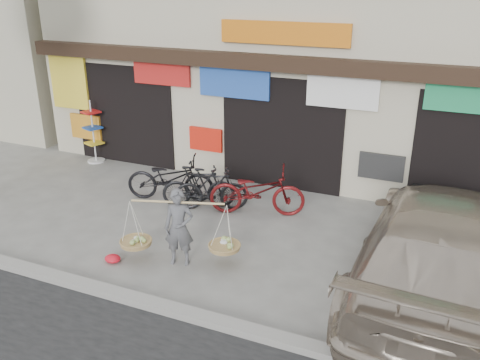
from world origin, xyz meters
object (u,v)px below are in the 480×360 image
at_px(street_vendor, 179,231).
at_px(suv, 442,248).
at_px(bike_3, 211,189).
at_px(bike_2, 257,191).
at_px(display_rack, 94,137).
at_px(bike_0, 170,178).
at_px(bike_1, 199,187).

height_order(street_vendor, suv, suv).
xyz_separation_m(street_vendor, suv, (4.33, 0.79, 0.20)).
xyz_separation_m(street_vendor, bike_3, (-0.49, 2.28, -0.16)).
xyz_separation_m(bike_2, display_rack, (-5.41, 1.36, 0.16)).
bearing_deg(bike_0, street_vendor, -163.14).
bearing_deg(display_rack, bike_3, -19.38).
height_order(bike_0, bike_2, bike_2).
height_order(bike_1, display_rack, display_rack).
distance_m(bike_0, bike_1, 0.80).
xyz_separation_m(bike_1, suv, (5.14, -1.48, 0.37)).
relative_size(bike_1, bike_3, 1.00).
bearing_deg(bike_1, bike_2, -105.21).
bearing_deg(bike_3, display_rack, 47.54).
xyz_separation_m(bike_2, suv, (3.80, -1.67, 0.32)).
height_order(street_vendor, bike_3, street_vendor).
bearing_deg(street_vendor, suv, -7.33).
height_order(street_vendor, bike_1, street_vendor).
xyz_separation_m(bike_0, display_rack, (-3.28, 1.43, 0.18)).
height_order(street_vendor, display_rack, display_rack).
height_order(bike_0, bike_3, bike_0).
relative_size(street_vendor, display_rack, 1.20).
relative_size(street_vendor, bike_3, 1.28).
relative_size(bike_0, display_rack, 1.15).
bearing_deg(bike_0, bike_3, -112.67).
distance_m(bike_3, suv, 5.06).
distance_m(bike_1, bike_2, 1.35).
bearing_deg(suv, bike_3, -14.35).
height_order(bike_3, display_rack, display_rack).
distance_m(bike_0, display_rack, 3.58).
distance_m(bike_0, bike_2, 2.13).
height_order(bike_2, bike_3, bike_2).
distance_m(bike_0, suv, 6.15).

